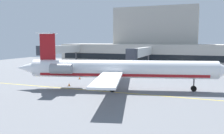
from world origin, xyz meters
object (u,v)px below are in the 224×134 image
object	(u,v)px
baggage_tug	(186,73)
pushback_tractor	(133,67)
regional_jet	(119,69)
fuel_tank	(181,66)

from	to	relation	value
baggage_tug	pushback_tractor	bearing A→B (deg)	156.74
baggage_tug	pushback_tractor	size ratio (longest dim) A/B	1.03
regional_jet	baggage_tug	bearing A→B (deg)	63.48
baggage_tug	fuel_tank	size ratio (longest dim) A/B	0.57
baggage_tug	regional_jet	bearing A→B (deg)	-116.52
pushback_tractor	fuel_tank	world-z (taller)	fuel_tank
regional_jet	baggage_tug	distance (m)	21.10
pushback_tractor	baggage_tug	bearing A→B (deg)	-23.26
regional_jet	baggage_tug	world-z (taller)	regional_jet
regional_jet	baggage_tug	xyz separation A→B (m)	(9.35, 18.74, -2.54)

